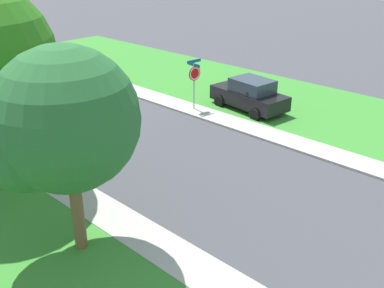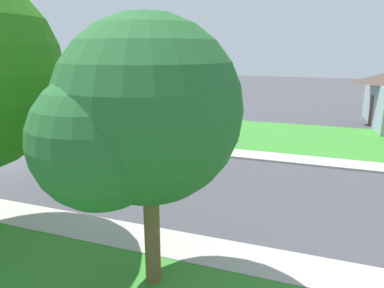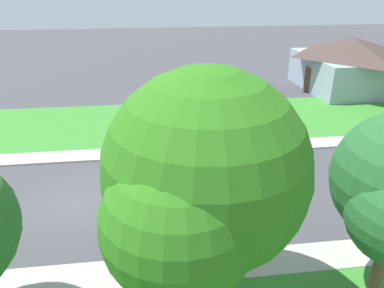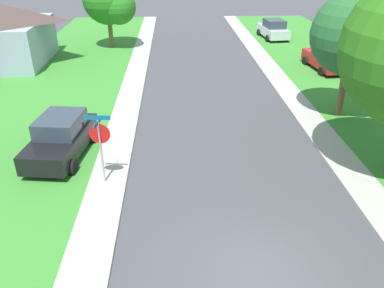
# 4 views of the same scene
# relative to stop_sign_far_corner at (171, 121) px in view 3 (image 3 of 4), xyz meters

# --- Properties ---
(ground_plane) EXTENTS (120.00, 120.00, 0.00)m
(ground_plane) POSITION_rel_stop_sign_far_corner_xyz_m (4.79, -4.70, -1.89)
(ground_plane) COLOR #424247
(sidewalk_west) EXTENTS (1.40, 56.00, 0.10)m
(sidewalk_west) POSITION_rel_stop_sign_far_corner_xyz_m (0.09, 7.30, -1.84)
(sidewalk_west) COLOR #ADA89E
(sidewalk_west) RESTS_ON ground
(lawn_west) EXTENTS (8.00, 56.00, 0.08)m
(lawn_west) POSITION_rel_stop_sign_far_corner_xyz_m (-4.61, 7.30, -1.85)
(lawn_west) COLOR #38842D
(lawn_west) RESTS_ON ground
(stop_sign_far_corner) EXTENTS (0.92, 0.92, 2.77)m
(stop_sign_far_corner) POSITION_rel_stop_sign_far_corner_xyz_m (0.00, 0.00, 0.00)
(stop_sign_far_corner) COLOR #9E9EA3
(stop_sign_far_corner) RESTS_ON ground
(car_black_kerbside_mid) EXTENTS (2.44, 4.49, 1.76)m
(car_black_kerbside_mid) POSITION_rel_stop_sign_far_corner_xyz_m (-2.04, 2.16, -1.01)
(car_black_kerbside_mid) COLOR black
(car_black_kerbside_mid) RESTS_ON ground
(tree_sidewalk_near) EXTENTS (5.79, 5.39, 7.48)m
(tree_sidewalk_near) POSITION_rel_stop_sign_far_corner_xyz_m (11.27, -0.03, 2.73)
(tree_sidewalk_near) COLOR brown
(tree_sidewalk_near) RESTS_ON ground
(house_left_setback) EXTENTS (9.24, 8.08, 4.60)m
(house_left_setback) POSITION_rel_stop_sign_far_corner_xyz_m (-10.83, 16.36, 0.49)
(house_left_setback) COLOR #93A3B2
(house_left_setback) RESTS_ON ground
(mailbox) EXTENTS (0.30, 0.51, 1.31)m
(mailbox) POSITION_rel_stop_sign_far_corner_xyz_m (-1.29, 2.78, -0.88)
(mailbox) COLOR brown
(mailbox) RESTS_ON ground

